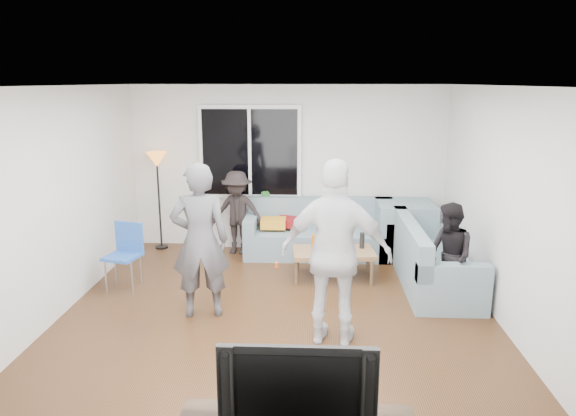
{
  "coord_description": "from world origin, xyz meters",
  "views": [
    {
      "loc": [
        0.39,
        -5.61,
        2.65
      ],
      "look_at": [
        0.1,
        0.6,
        1.15
      ],
      "focal_mm": 32.92,
      "sensor_mm": 36.0,
      "label": 1
    }
  ],
  "objects_px": {
    "spectator_right": "(449,256)",
    "sofa_back_section": "(320,228)",
    "side_chair": "(122,257)",
    "spectator_back": "(237,213)",
    "sofa_right_section": "(435,255)",
    "television": "(298,380)",
    "player_left": "(200,241)",
    "player_right": "(336,254)",
    "coffee_table": "(333,264)",
    "floor_lamp": "(159,201)"
  },
  "relations": [
    {
      "from": "spectator_right",
      "to": "sofa_back_section",
      "type": "bearing_deg",
      "value": -156.85
    },
    {
      "from": "side_chair",
      "to": "spectator_right",
      "type": "xyz_separation_m",
      "value": [
        4.07,
        -0.35,
        0.2
      ]
    },
    {
      "from": "spectator_back",
      "to": "sofa_right_section",
      "type": "bearing_deg",
      "value": -15.6
    },
    {
      "from": "spectator_back",
      "to": "television",
      "type": "relative_size",
      "value": 1.27
    },
    {
      "from": "sofa_back_section",
      "to": "side_chair",
      "type": "bearing_deg",
      "value": -149.42
    },
    {
      "from": "player_left",
      "to": "spectator_right",
      "type": "xyz_separation_m",
      "value": [
        2.89,
        0.37,
        -0.26
      ]
    },
    {
      "from": "player_right",
      "to": "television",
      "type": "relative_size",
      "value": 1.87
    },
    {
      "from": "sofa_back_section",
      "to": "player_right",
      "type": "height_order",
      "value": "player_right"
    },
    {
      "from": "side_chair",
      "to": "player_left",
      "type": "bearing_deg",
      "value": -16.68
    },
    {
      "from": "spectator_back",
      "to": "sofa_back_section",
      "type": "bearing_deg",
      "value": 6.91
    },
    {
      "from": "coffee_table",
      "to": "player_right",
      "type": "bearing_deg",
      "value": -91.77
    },
    {
      "from": "player_left",
      "to": "spectator_back",
      "type": "height_order",
      "value": "player_left"
    },
    {
      "from": "sofa_back_section",
      "to": "player_left",
      "type": "relative_size",
      "value": 1.29
    },
    {
      "from": "coffee_table",
      "to": "side_chair",
      "type": "distance_m",
      "value": 2.8
    },
    {
      "from": "floor_lamp",
      "to": "player_left",
      "type": "distance_m",
      "value": 2.73
    },
    {
      "from": "side_chair",
      "to": "spectator_back",
      "type": "relative_size",
      "value": 0.66
    },
    {
      "from": "spectator_right",
      "to": "spectator_back",
      "type": "distance_m",
      "value": 3.37
    },
    {
      "from": "sofa_right_section",
      "to": "spectator_right",
      "type": "xyz_separation_m",
      "value": [
        0.0,
        -0.66,
        0.21
      ]
    },
    {
      "from": "sofa_right_section",
      "to": "side_chair",
      "type": "distance_m",
      "value": 4.08
    },
    {
      "from": "side_chair",
      "to": "floor_lamp",
      "type": "height_order",
      "value": "floor_lamp"
    },
    {
      "from": "sofa_back_section",
      "to": "floor_lamp",
      "type": "xyz_separation_m",
      "value": [
        -2.56,
        0.22,
        0.36
      ]
    },
    {
      "from": "sofa_right_section",
      "to": "coffee_table",
      "type": "relative_size",
      "value": 1.82
    },
    {
      "from": "sofa_right_section",
      "to": "player_left",
      "type": "xyz_separation_m",
      "value": [
        -2.89,
        -1.03,
        0.47
      ]
    },
    {
      "from": "player_left",
      "to": "floor_lamp",
      "type": "bearing_deg",
      "value": -74.25
    },
    {
      "from": "side_chair",
      "to": "player_left",
      "type": "xyz_separation_m",
      "value": [
        1.18,
        -0.72,
        0.46
      ]
    },
    {
      "from": "sofa_right_section",
      "to": "spectator_right",
      "type": "height_order",
      "value": "spectator_right"
    },
    {
      "from": "side_chair",
      "to": "player_right",
      "type": "bearing_deg",
      "value": -11.27
    },
    {
      "from": "side_chair",
      "to": "television",
      "type": "relative_size",
      "value": 0.84
    },
    {
      "from": "floor_lamp",
      "to": "spectator_right",
      "type": "bearing_deg",
      "value": -27.1
    },
    {
      "from": "sofa_back_section",
      "to": "side_chair",
      "type": "height_order",
      "value": "side_chair"
    },
    {
      "from": "floor_lamp",
      "to": "spectator_back",
      "type": "relative_size",
      "value": 1.19
    },
    {
      "from": "floor_lamp",
      "to": "spectator_right",
      "type": "height_order",
      "value": "floor_lamp"
    },
    {
      "from": "coffee_table",
      "to": "floor_lamp",
      "type": "height_order",
      "value": "floor_lamp"
    },
    {
      "from": "sofa_right_section",
      "to": "player_right",
      "type": "bearing_deg",
      "value": 139.43
    },
    {
      "from": "floor_lamp",
      "to": "television",
      "type": "distance_m",
      "value": 5.52
    },
    {
      "from": "side_chair",
      "to": "spectator_right",
      "type": "distance_m",
      "value": 4.09
    },
    {
      "from": "side_chair",
      "to": "floor_lamp",
      "type": "bearing_deg",
      "value": 104.72
    },
    {
      "from": "floor_lamp",
      "to": "player_right",
      "type": "distance_m",
      "value": 4.06
    },
    {
      "from": "sofa_right_section",
      "to": "player_right",
      "type": "height_order",
      "value": "player_right"
    },
    {
      "from": "coffee_table",
      "to": "player_right",
      "type": "relative_size",
      "value": 0.57
    },
    {
      "from": "sofa_back_section",
      "to": "spectator_right",
      "type": "xyz_separation_m",
      "value": [
        1.51,
        -1.86,
        0.21
      ]
    },
    {
      "from": "floor_lamp",
      "to": "spectator_back",
      "type": "distance_m",
      "value": 1.3
    },
    {
      "from": "sofa_back_section",
      "to": "floor_lamp",
      "type": "bearing_deg",
      "value": 175.07
    },
    {
      "from": "side_chair",
      "to": "player_right",
      "type": "height_order",
      "value": "player_right"
    },
    {
      "from": "spectator_back",
      "to": "television",
      "type": "bearing_deg",
      "value": -69.03
    },
    {
      "from": "floor_lamp",
      "to": "sofa_back_section",
      "type": "bearing_deg",
      "value": -4.93
    },
    {
      "from": "player_right",
      "to": "spectator_right",
      "type": "distance_m",
      "value": 1.72
    },
    {
      "from": "sofa_right_section",
      "to": "spectator_right",
      "type": "bearing_deg",
      "value": -180.0
    },
    {
      "from": "sofa_right_section",
      "to": "side_chair",
      "type": "bearing_deg",
      "value": 94.35
    },
    {
      "from": "side_chair",
      "to": "player_right",
      "type": "distance_m",
      "value": 3.03
    }
  ]
}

